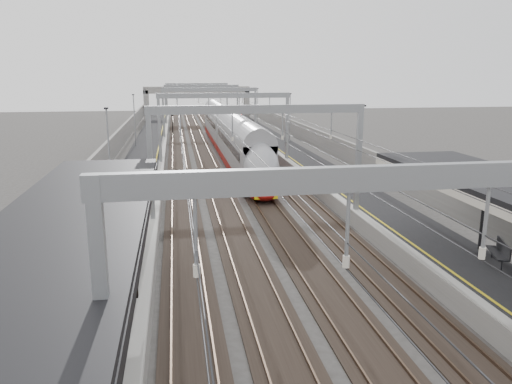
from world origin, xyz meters
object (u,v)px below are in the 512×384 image
object	(u,v)px
train	(231,138)
bench	(501,251)
signal_green	(172,118)
overbridge	(197,94)

from	to	relation	value
train	bench	distance (m)	39.12
train	signal_green	distance (m)	26.34
train	bench	size ratio (longest dim) A/B	24.30
train	signal_green	bearing A→B (deg)	104.74
overbridge	train	distance (m)	49.73
signal_green	bench	bearing A→B (deg)	-77.08
bench	train	bearing A→B (deg)	101.69
signal_green	overbridge	bearing A→B (deg)	77.84
bench	signal_green	xyz separation A→B (m)	(-14.63, 63.78, 0.80)
bench	signal_green	bearing A→B (deg)	102.92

